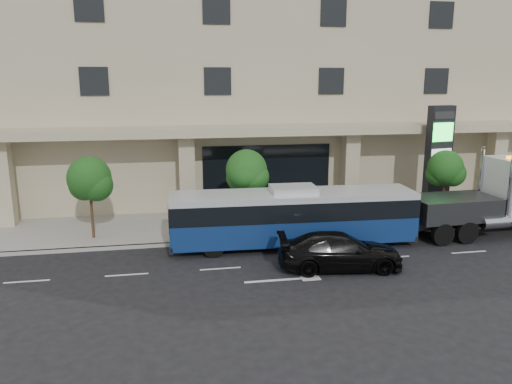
{
  "coord_description": "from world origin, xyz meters",
  "views": [
    {
      "loc": [
        -6.12,
        -22.04,
        8.14
      ],
      "look_at": [
        -1.78,
        2.0,
        2.58
      ],
      "focal_mm": 35.0,
      "sensor_mm": 36.0,
      "label": 1
    }
  ],
  "objects_px": {
    "city_bus": "(293,216)",
    "tow_truck": "(497,200)",
    "black_sedan": "(340,251)",
    "signage_pylon": "(438,160)"
  },
  "relations": [
    {
      "from": "signage_pylon",
      "to": "city_bus",
      "type": "bearing_deg",
      "value": -169.89
    },
    {
      "from": "city_bus",
      "to": "signage_pylon",
      "type": "xyz_separation_m",
      "value": [
        9.84,
        3.87,
        1.89
      ]
    },
    {
      "from": "black_sedan",
      "to": "signage_pylon",
      "type": "distance_m",
      "value": 11.47
    },
    {
      "from": "city_bus",
      "to": "black_sedan",
      "type": "xyz_separation_m",
      "value": [
        1.3,
        -3.3,
        -0.76
      ]
    },
    {
      "from": "black_sedan",
      "to": "signage_pylon",
      "type": "xyz_separation_m",
      "value": [
        8.55,
        7.18,
        2.65
      ]
    },
    {
      "from": "tow_truck",
      "to": "black_sedan",
      "type": "bearing_deg",
      "value": -164.06
    },
    {
      "from": "city_bus",
      "to": "tow_truck",
      "type": "bearing_deg",
      "value": 1.85
    },
    {
      "from": "black_sedan",
      "to": "signage_pylon",
      "type": "height_order",
      "value": "signage_pylon"
    },
    {
      "from": "tow_truck",
      "to": "black_sedan",
      "type": "height_order",
      "value": "tow_truck"
    },
    {
      "from": "city_bus",
      "to": "signage_pylon",
      "type": "height_order",
      "value": "signage_pylon"
    }
  ]
}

